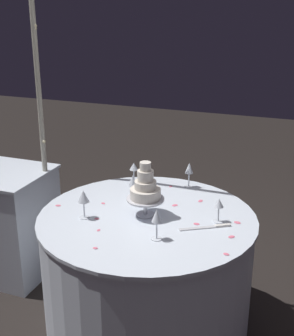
{
  "coord_description": "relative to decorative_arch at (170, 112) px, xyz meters",
  "views": [
    {
      "loc": [
        0.86,
        -2.29,
        1.98
      ],
      "look_at": [
        0.0,
        0.0,
        1.09
      ],
      "focal_mm": 49.68,
      "sensor_mm": 36.0,
      "label": 1
    }
  ],
  "objects": [
    {
      "name": "wine_glass_3",
      "position": [
        0.14,
        -0.64,
        -0.41
      ],
      "size": [
        0.06,
        0.06,
        0.17
      ],
      "color": "silver",
      "rests_on": "main_table"
    },
    {
      "name": "cake_knife",
      "position": [
        0.37,
        -0.42,
        -0.53
      ],
      "size": [
        0.26,
        0.17,
        0.01
      ],
      "color": "silver",
      "rests_on": "main_table"
    },
    {
      "name": "wine_glass_2",
      "position": [
        0.4,
        -0.32,
        -0.43
      ],
      "size": [
        0.06,
        0.06,
        0.14
      ],
      "color": "silver",
      "rests_on": "main_table"
    },
    {
      "name": "rose_petal_6",
      "position": [
        0.51,
        -0.3,
        -0.53
      ],
      "size": [
        0.05,
        0.04,
        0.0
      ],
      "primitive_type": "ellipsoid",
      "rotation": [
        0.0,
        0.0,
        2.85
      ],
      "color": "#EA6B84",
      "rests_on": "main_table"
    },
    {
      "name": "side_table",
      "position": [
        -1.2,
        -0.13,
        -0.92
      ],
      "size": [
        0.58,
        0.58,
        0.81
      ],
      "color": "silver",
      "rests_on": "ground"
    },
    {
      "name": "rose_petal_11",
      "position": [
        0.3,
        -0.4,
        -0.53
      ],
      "size": [
        0.04,
        0.03,
        0.0
      ],
      "primitive_type": "ellipsoid",
      "rotation": [
        0.0,
        0.0,
        3.13
      ],
      "color": "#EA6B84",
      "rests_on": "main_table"
    },
    {
      "name": "rose_petal_5",
      "position": [
        -0.32,
        -0.33,
        -0.53
      ],
      "size": [
        0.03,
        0.03,
        0.0
      ],
      "primitive_type": "ellipsoid",
      "rotation": [
        0.0,
        0.0,
        2.73
      ],
      "color": "#EA6B84",
      "rests_on": "main_table"
    },
    {
      "name": "rose_petal_7",
      "position": [
        0.52,
        -0.67,
        -0.53
      ],
      "size": [
        0.04,
        0.03,
        0.0
      ],
      "primitive_type": "ellipsoid",
      "rotation": [
        0.0,
        0.0,
        2.91
      ],
      "color": "#EA6B84",
      "rests_on": "main_table"
    },
    {
      "name": "wine_glass_5",
      "position": [
        0.1,
        0.12,
        -0.41
      ],
      "size": [
        0.06,
        0.06,
        0.17
      ],
      "color": "silver",
      "rests_on": "main_table"
    },
    {
      "name": "rose_petal_10",
      "position": [
        -0.18,
        -0.66,
        -0.53
      ],
      "size": [
        0.02,
        0.03,
        0.0
      ],
      "primitive_type": "ellipsoid",
      "rotation": [
        0.0,
        0.0,
        1.57
      ],
      "color": "#EA6B84",
      "rests_on": "main_table"
    },
    {
      "name": "rose_petal_9",
      "position": [
        0.51,
        -0.48,
        -0.53
      ],
      "size": [
        0.04,
        0.05,
        0.0
      ],
      "primitive_type": "ellipsoid",
      "rotation": [
        0.0,
        0.0,
        4.01
      ],
      "color": "#EA6B84",
      "rests_on": "main_table"
    },
    {
      "name": "decorative_arch",
      "position": [
        0.0,
        0.0,
        0.0
      ],
      "size": [
        1.93,
        0.06,
        2.03
      ],
      "color": "#B7B29E",
      "rests_on": "ground"
    },
    {
      "name": "tiered_cake",
      "position": [
        -0.01,
        -0.39,
        -0.37
      ],
      "size": [
        0.22,
        0.22,
        0.33
      ],
      "color": "silver",
      "rests_on": "main_table"
    },
    {
      "name": "rose_petal_4",
      "position": [
        -0.01,
        0.08,
        -0.53
      ],
      "size": [
        0.03,
        0.03,
        0.0
      ],
      "primitive_type": "ellipsoid",
      "rotation": [
        0.0,
        0.0,
        1.26
      ],
      "color": "#EA6B84",
      "rests_on": "main_table"
    },
    {
      "name": "rose_petal_3",
      "position": [
        -0.56,
        -0.46,
        -0.53
      ],
      "size": [
        0.04,
        0.03,
        0.0
      ],
      "primitive_type": "ellipsoid",
      "rotation": [
        0.0,
        0.0,
        3.39
      ],
      "color": "#EA6B84",
      "rests_on": "main_table"
    },
    {
      "name": "wine_glass_4",
      "position": [
        -0.33,
        -0.55,
        -0.41
      ],
      "size": [
        0.07,
        0.07,
        0.17
      ],
      "color": "silver",
      "rests_on": "main_table"
    },
    {
      "name": "wine_glass_1",
      "position": [
        -0.17,
        -0.2,
        -0.42
      ],
      "size": [
        0.06,
        0.06,
        0.16
      ],
      "color": "silver",
      "rests_on": "main_table"
    },
    {
      "name": "rose_petal_0",
      "position": [
        0.11,
        -0.2,
        -0.53
      ],
      "size": [
        0.04,
        0.05,
        0.0
      ],
      "primitive_type": "ellipsoid",
      "rotation": [
        0.0,
        0.0,
        0.87
      ],
      "color": "#EA6B84",
      "rests_on": "main_table"
    },
    {
      "name": "wine_glass_0",
      "position": [
        -0.27,
        0.07,
        -0.43
      ],
      "size": [
        0.06,
        0.06,
        0.14
      ],
      "color": "silver",
      "rests_on": "main_table"
    },
    {
      "name": "main_table",
      "position": [
        -0.0,
        -0.4,
        -0.93
      ],
      "size": [
        1.28,
        1.28,
        0.79
      ],
      "color": "silver",
      "rests_on": "ground"
    },
    {
      "name": "rose_petal_8",
      "position": [
        -0.26,
        -0.54,
        -0.53
      ],
      "size": [
        0.03,
        0.02,
        0.0
      ],
      "primitive_type": "ellipsoid",
      "rotation": [
        0.0,
        0.0,
        3.04
      ],
      "color": "#EA6B84",
      "rests_on": "main_table"
    },
    {
      "name": "rose_petal_1",
      "position": [
        -0.11,
        -0.84,
        -0.53
      ],
      "size": [
        0.03,
        0.02,
        0.0
      ],
      "primitive_type": "ellipsoid",
      "rotation": [
        0.0,
        0.0,
        3.18
      ],
      "color": "#EA6B84",
      "rests_on": "main_table"
    },
    {
      "name": "rose_petal_2",
      "position": [
        0.24,
        -0.08,
        -0.53
      ],
      "size": [
        0.03,
        0.04,
        0.0
      ],
      "primitive_type": "ellipsoid",
      "rotation": [
        0.0,
        0.0,
        4.61
      ],
      "color": "#EA6B84",
      "rests_on": "main_table"
    },
    {
      "name": "ground_plane",
      "position": [
        -0.0,
        -0.4,
        -1.32
      ],
      "size": [
        12.0,
        12.0,
        0.0
      ],
      "primitive_type": "plane",
      "color": "black"
    }
  ]
}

